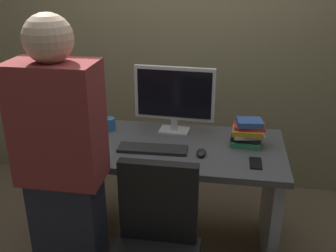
# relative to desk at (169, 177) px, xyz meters

# --- Properties ---
(ground_plane) EXTENTS (9.00, 9.00, 0.00)m
(ground_plane) POSITION_rel_desk_xyz_m (0.00, 0.00, -0.52)
(ground_plane) COLOR brown
(wall_back) EXTENTS (6.40, 0.10, 3.00)m
(wall_back) POSITION_rel_desk_xyz_m (0.00, 0.93, 0.98)
(wall_back) COLOR #8C7F5B
(wall_back) RESTS_ON ground
(desk) EXTENTS (1.46, 0.73, 0.75)m
(desk) POSITION_rel_desk_xyz_m (0.00, 0.00, 0.00)
(desk) COLOR #4C4C51
(desk) RESTS_ON ground
(person_at_desk) EXTENTS (0.40, 0.24, 1.64)m
(person_at_desk) POSITION_rel_desk_xyz_m (-0.42, -0.67, 0.32)
(person_at_desk) COLOR #262838
(person_at_desk) RESTS_ON ground
(monitor) EXTENTS (0.54, 0.15, 0.46)m
(monitor) POSITION_rel_desk_xyz_m (-0.00, 0.21, 0.49)
(monitor) COLOR silver
(monitor) RESTS_ON desk
(keyboard) EXTENTS (0.43, 0.14, 0.02)m
(keyboard) POSITION_rel_desk_xyz_m (-0.09, -0.10, 0.24)
(keyboard) COLOR #262626
(keyboard) RESTS_ON desk
(mouse) EXTENTS (0.06, 0.10, 0.03)m
(mouse) POSITION_rel_desk_xyz_m (0.21, -0.12, 0.25)
(mouse) COLOR black
(mouse) RESTS_ON desk
(cup_near_keyboard) EXTENTS (0.08, 0.08, 0.10)m
(cup_near_keyboard) POSITION_rel_desk_xyz_m (-0.46, -0.12, 0.28)
(cup_near_keyboard) COLOR #D84C3F
(cup_near_keyboard) RESTS_ON desk
(cup_by_monitor) EXTENTS (0.08, 0.08, 0.09)m
(cup_by_monitor) POSITION_rel_desk_xyz_m (-0.45, 0.17, 0.28)
(cup_by_monitor) COLOR #3372B2
(cup_by_monitor) RESTS_ON desk
(book_stack) EXTENTS (0.22, 0.16, 0.17)m
(book_stack) POSITION_rel_desk_xyz_m (0.49, 0.08, 0.32)
(book_stack) COLOR #338C59
(book_stack) RESTS_ON desk
(cell_phone) EXTENTS (0.07, 0.14, 0.01)m
(cell_phone) POSITION_rel_desk_xyz_m (0.53, -0.18, 0.24)
(cell_phone) COLOR black
(cell_phone) RESTS_ON desk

